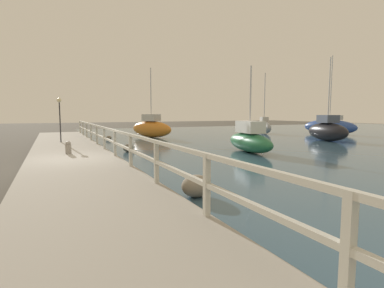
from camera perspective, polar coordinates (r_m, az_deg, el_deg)
name	(u,v)px	position (r m, az deg, el deg)	size (l,w,h in m)	color
ground_plane	(74,167)	(12.73, -21.55, -4.13)	(120.00, 120.00, 0.00)	#4C473D
dock_walkway	(74,163)	(12.70, -21.58, -3.33)	(3.43, 36.00, 0.36)	#9E998E
railing	(115,138)	(12.79, -14.51, 1.10)	(0.10, 32.50, 1.09)	beige
boulder_water_edge	(128,148)	(16.85, -12.05, -0.74)	(0.58, 0.52, 0.44)	#666056
boulder_far_strip	(109,138)	(24.66, -15.58, 1.12)	(0.45, 0.41, 0.34)	slate
boulder_upstream	(196,186)	(7.67, 0.78, -7.98)	(0.76, 0.68, 0.57)	gray
mooring_bollard	(68,147)	(14.11, -22.50, -0.61)	(0.25, 0.25, 0.56)	gray
dock_lamp	(60,109)	(19.97, -23.92, 6.11)	(0.26, 0.26, 2.69)	#2D2D33
sailboat_green	(250,140)	(16.66, 10.92, 0.79)	(2.07, 4.74, 4.64)	#236B42
sailboat_black	(327,130)	(25.32, 24.38, 2.36)	(2.45, 4.50, 6.34)	black
sailboat_blue	(329,126)	(33.17, 24.69, 3.11)	(2.21, 5.83, 7.76)	#2D4C9E
sailboat_orange	(151,128)	(26.68, -7.75, 3.04)	(3.09, 4.85, 6.05)	orange
sailboat_gray	(264,127)	(32.27, 13.54, 3.23)	(2.48, 4.22, 6.26)	gray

